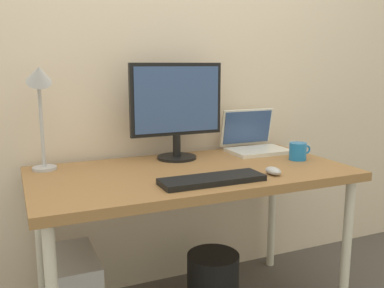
% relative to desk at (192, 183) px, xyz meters
% --- Properties ---
extents(back_wall, '(4.40, 0.04, 2.60)m').
position_rel_desk_xyz_m(back_wall, '(0.00, 0.43, 0.61)').
color(back_wall, beige).
rests_on(back_wall, ground_plane).
extents(desk, '(1.45, 0.74, 0.75)m').
position_rel_desk_xyz_m(desk, '(0.00, 0.00, 0.00)').
color(desk, olive).
rests_on(desk, ground_plane).
extents(monitor, '(0.48, 0.20, 0.48)m').
position_rel_desk_xyz_m(monitor, '(0.02, 0.24, 0.33)').
color(monitor, black).
rests_on(monitor, desk).
extents(laptop, '(0.32, 0.26, 0.23)m').
position_rel_desk_xyz_m(laptop, '(0.48, 0.25, 0.12)').
color(laptop, silver).
rests_on(laptop, desk).
extents(desk_lamp, '(0.11, 0.16, 0.50)m').
position_rel_desk_xyz_m(desk_lamp, '(-0.62, 0.24, 0.42)').
color(desk_lamp, '#B2B2B7').
rests_on(desk_lamp, desk).
extents(keyboard, '(0.44, 0.14, 0.02)m').
position_rel_desk_xyz_m(keyboard, '(-0.01, -0.23, 0.07)').
color(keyboard, black).
rests_on(keyboard, desk).
extents(mouse, '(0.06, 0.09, 0.03)m').
position_rel_desk_xyz_m(mouse, '(0.29, -0.23, 0.08)').
color(mouse, '#B2B2B7').
rests_on(mouse, desk).
extents(coffee_mug, '(0.12, 0.09, 0.09)m').
position_rel_desk_xyz_m(coffee_mug, '(0.57, -0.03, 0.11)').
color(coffee_mug, '#1E72BF').
rests_on(coffee_mug, desk).
extents(wastebasket, '(0.26, 0.26, 0.30)m').
position_rel_desk_xyz_m(wastebasket, '(0.12, 0.01, -0.54)').
color(wastebasket, black).
rests_on(wastebasket, ground_plane).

